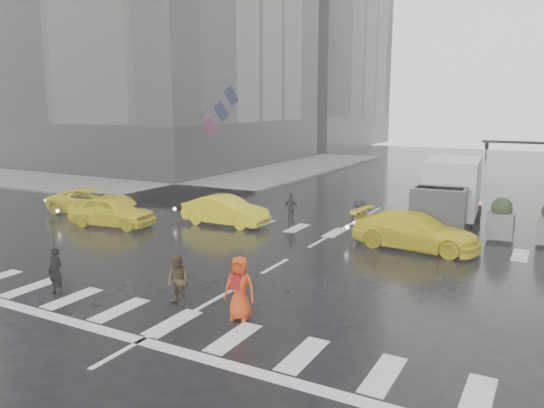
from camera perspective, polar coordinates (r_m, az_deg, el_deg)
The scene contains 16 objects.
ground at distance 20.05m, azimuth 0.32°, elevation -6.70°, with size 120.00×120.00×0.00m, color black.
sidewalk_nw at distance 45.07m, azimuth -11.06°, elevation 2.93°, with size 35.00×35.00×0.15m, color slate.
building_nw_far at distance 83.42m, azimuth 1.07°, elevation 20.47°, with size 26.05×26.05×44.00m.
road_markings at distance 20.05m, azimuth 0.32°, elevation -6.69°, with size 18.00×48.00×0.01m, color silver, non-canonical shape.
planter_west at distance 25.63m, azimuth 23.42°, elevation -1.48°, with size 1.10×1.10×1.80m.
flag_cluster at distance 42.81m, azimuth -5.82°, elevation 10.15°, with size 2.87×3.06×4.69m.
pedestrian_black at distance 18.16m, azimuth -22.46°, elevation -3.94°, with size 1.04×1.05×2.43m.
pedestrian_brown at distance 16.35m, azimuth -10.09°, elevation -8.09°, with size 0.75×0.59×1.55m, color #483519.
pedestrian_orange at distance 15.06m, azimuth -3.50°, elevation -9.00°, with size 1.00×0.75×1.84m.
pedestrian_far_a at distance 27.28m, azimuth 2.12°, elevation -0.40°, with size 0.88×0.54×1.51m, color black.
pedestrian_far_b at distance 24.80m, azimuth 9.39°, elevation -1.44°, with size 1.10×0.61×1.70m, color black.
taxi_front at distance 27.53m, azimuth -16.85°, elevation -0.75°, with size 1.79×4.45×1.51m, color yellow.
taxi_mid at distance 26.74m, azimuth -5.01°, elevation -0.71°, with size 1.55×4.44×1.46m, color yellow.
taxi_rear at distance 23.07m, azimuth 15.18°, elevation -2.79°, with size 2.15×4.67×1.53m, color yellow.
taxi_far at distance 31.21m, azimuth -18.72°, elevation 0.32°, with size 2.28×4.38×1.37m, color yellow.
box_truck at distance 26.69m, azimuth 18.50°, elevation 1.10°, with size 2.39×6.37×3.38m.
Camera 1 is at (9.06, -16.86, 5.99)m, focal length 35.00 mm.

